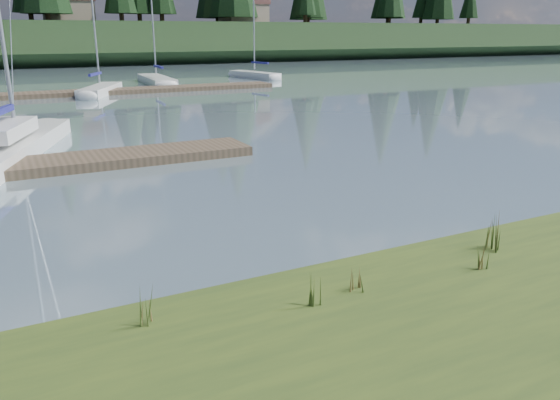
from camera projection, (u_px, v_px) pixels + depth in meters
ground at (59, 96)px, 35.59m from camera, size 200.00×200.00×0.00m
ridge at (22, 44)px, 71.48m from camera, size 200.00×20.00×5.00m
sailboat_main at (16, 139)px, 19.16m from camera, size 5.13×10.07×14.24m
dock_far at (91, 92)px, 36.41m from camera, size 26.00×2.20×0.30m
sailboat_bg_2 at (103, 88)px, 37.09m from camera, size 4.23×6.98×10.70m
sailboat_bg_3 at (155, 79)px, 44.61m from camera, size 2.14×8.71×12.61m
sailboat_bg_4 at (251, 74)px, 49.61m from camera, size 2.78×6.95×10.18m
weed_0 at (316, 292)px, 7.60m from camera, size 0.17×0.14×0.51m
weed_1 at (357, 280)px, 8.06m from camera, size 0.17×0.14×0.41m
weed_2 at (497, 235)px, 9.49m from camera, size 0.17×0.14×0.73m
weed_3 at (143, 306)px, 7.09m from camera, size 0.17×0.14×0.64m
weed_4 at (482, 259)px, 8.78m from camera, size 0.17×0.14×0.43m
weed_5 at (488, 233)px, 9.66m from camera, size 0.17×0.14×0.66m
mud_lip at (270, 293)px, 8.64m from camera, size 60.00×0.50×0.14m
house_1 at (68, 5)px, 70.95m from camera, size 6.30×5.30×4.65m
house_2 at (243, 8)px, 79.62m from camera, size 6.30×5.30×4.65m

